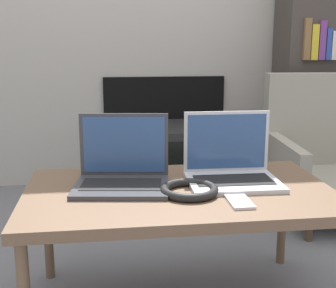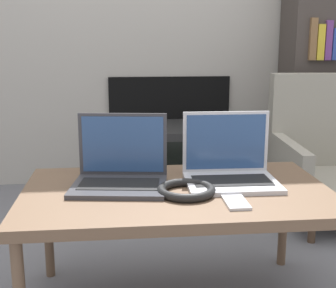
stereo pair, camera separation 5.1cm
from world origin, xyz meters
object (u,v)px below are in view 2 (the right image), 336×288
(headphones, at_px, (186,190))
(phone, at_px, (236,202))
(laptop_left, at_px, (121,170))
(tv, at_px, (174,159))
(laptop_right, at_px, (229,167))

(headphones, distance_m, phone, 0.18)
(laptop_left, distance_m, phone, 0.43)
(laptop_left, xyz_separation_m, headphones, (0.22, -0.12, -0.04))
(headphones, relative_size, tv, 0.39)
(phone, bearing_deg, laptop_left, 147.07)
(phone, height_order, tv, phone)
(laptop_right, height_order, tv, laptop_right)
(laptop_left, xyz_separation_m, phone, (0.36, -0.23, -0.05))
(laptop_left, xyz_separation_m, laptop_right, (0.39, 0.00, 0.00))
(laptop_left, bearing_deg, phone, -25.31)
(headphones, height_order, phone, headphones)
(laptop_left, bearing_deg, laptop_right, 7.67)
(laptop_right, relative_size, phone, 2.51)
(tv, bearing_deg, laptop_right, -87.08)
(laptop_right, relative_size, tv, 0.64)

